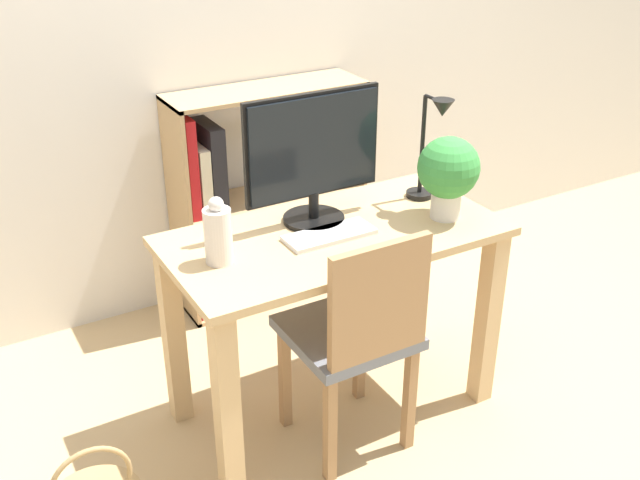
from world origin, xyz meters
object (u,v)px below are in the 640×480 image
Objects in this scene: monitor at (313,153)px; potted_plant at (448,171)px; desk_lamp at (433,139)px; chair at (357,333)px; vase at (217,233)px; keyboard at (329,235)px; bookshelf at (238,220)px.

potted_plant is at bearing -26.28° from monitor.
desk_lamp is 0.75m from chair.
vase is 0.84m from potted_plant.
monitor is 1.26× the size of desk_lamp.
vase is at bearing 175.73° from keyboard.
bookshelf reaches higher than keyboard.
bookshelf reaches higher than vase.
keyboard is 0.99m from bookshelf.
potted_plant is (0.83, -0.10, 0.08)m from vase.
vase is at bearing 173.21° from potted_plant.
monitor is at bearing 153.72° from potted_plant.
monitor reaches higher than desk_lamp.
vase is 0.75× the size of potted_plant.
monitor is 0.28m from keyboard.
vase is 0.87m from desk_lamp.
monitor is 2.27× the size of vase.
monitor is at bearing 76.50° from chair.
monitor reaches higher than potted_plant.
potted_plant is at bearing -6.79° from vase.
desk_lamp reaches higher than chair.
monitor is 0.45m from vase.
desk_lamp is at bearing 8.19° from keyboard.
bookshelf is at bearing 115.26° from desk_lamp.
potted_plant reaches higher than vase.
bookshelf reaches higher than chair.
bookshelf is (0.05, 0.79, -0.59)m from monitor.
chair is at bearing -150.87° from desk_lamp.
chair is at bearing -94.26° from monitor.
chair is (-0.01, -0.20, -0.28)m from keyboard.
chair is at bearing -30.83° from vase.
vase is at bearing -116.77° from bookshelf.
monitor is 0.48m from potted_plant.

